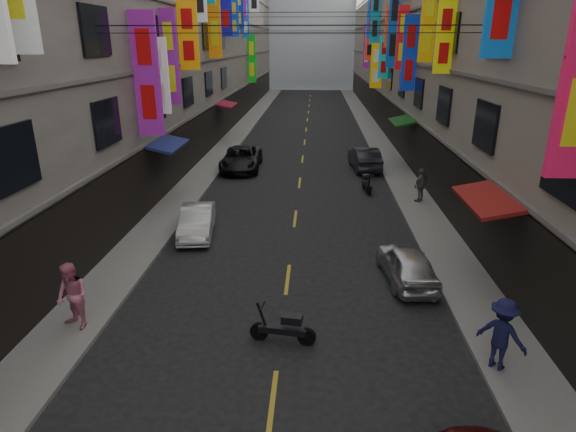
# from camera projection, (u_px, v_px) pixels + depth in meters

# --- Properties ---
(sidewalk_left) EXTENTS (2.00, 90.00, 0.12)m
(sidewalk_left) POSITION_uv_depth(u_px,v_px,m) (231.00, 141.00, 39.26)
(sidewalk_left) COLOR slate
(sidewalk_left) RESTS_ON ground
(sidewalk_right) EXTENTS (2.00, 90.00, 0.12)m
(sidewalk_right) POSITION_uv_depth(u_px,v_px,m) (379.00, 142.00, 38.62)
(sidewalk_right) COLOR slate
(sidewalk_right) RESTS_ON ground
(building_row_left) EXTENTS (10.14, 90.00, 19.00)m
(building_row_left) POSITION_uv_depth(u_px,v_px,m) (148.00, 16.00, 36.38)
(building_row_left) COLOR gray
(building_row_left) RESTS_ON ground
(building_row_right) EXTENTS (10.14, 90.00, 19.00)m
(building_row_right) POSITION_uv_depth(u_px,v_px,m) (470.00, 15.00, 35.10)
(building_row_right) COLOR gray
(building_row_right) RESTS_ON ground
(haze_block) EXTENTS (18.00, 8.00, 22.00)m
(haze_block) POSITION_uv_depth(u_px,v_px,m) (312.00, 21.00, 82.17)
(haze_block) COLOR #B2BBC6
(haze_block) RESTS_ON ground
(shop_signage) EXTENTS (14.00, 55.00, 11.84)m
(shop_signage) POSITION_uv_depth(u_px,v_px,m) (298.00, 15.00, 29.20)
(shop_signage) COLOR #0D38A1
(shop_signage) RESTS_ON ground
(street_awnings) EXTENTS (13.99, 35.20, 0.41)m
(street_awnings) POSITION_uv_depth(u_px,v_px,m) (271.00, 145.00, 22.99)
(street_awnings) COLOR #124314
(street_awnings) RESTS_ON ground
(overhead_cables) EXTENTS (14.00, 38.04, 1.24)m
(overhead_cables) POSITION_uv_depth(u_px,v_px,m) (301.00, 18.00, 24.70)
(overhead_cables) COLOR black
(overhead_cables) RESTS_ON ground
(lane_markings) EXTENTS (0.12, 80.20, 0.01)m
(lane_markings) POSITION_uv_depth(u_px,v_px,m) (304.00, 150.00, 36.15)
(lane_markings) COLOR gold
(lane_markings) RESTS_ON ground
(scooter_crossing) EXTENTS (1.80, 0.56, 1.14)m
(scooter_crossing) POSITION_uv_depth(u_px,v_px,m) (284.00, 328.00, 12.82)
(scooter_crossing) COLOR black
(scooter_crossing) RESTS_ON ground
(scooter_far_right) EXTENTS (0.55, 1.80, 1.14)m
(scooter_far_right) POSITION_uv_depth(u_px,v_px,m) (367.00, 184.00, 25.93)
(scooter_far_right) COLOR black
(scooter_far_right) RESTS_ON ground
(car_left_mid) EXTENTS (1.76, 3.83, 1.22)m
(car_left_mid) POSITION_uv_depth(u_px,v_px,m) (197.00, 221.00, 20.00)
(car_left_mid) COLOR silver
(car_left_mid) RESTS_ON ground
(car_left_far) EXTENTS (2.46, 5.11, 1.40)m
(car_left_far) POSITION_uv_depth(u_px,v_px,m) (241.00, 159.00, 30.35)
(car_left_far) COLOR black
(car_left_far) RESTS_ON ground
(car_right_mid) EXTENTS (1.84, 3.74, 1.23)m
(car_right_mid) POSITION_uv_depth(u_px,v_px,m) (407.00, 264.00, 16.12)
(car_right_mid) COLOR silver
(car_right_mid) RESTS_ON ground
(car_right_far) EXTENTS (1.90, 4.42, 1.41)m
(car_right_far) POSITION_uv_depth(u_px,v_px,m) (365.00, 158.00, 30.43)
(car_right_far) COLOR #26252D
(car_right_far) RESTS_ON ground
(pedestrian_lfar) EXTENTS (1.13, 1.02, 1.92)m
(pedestrian_lfar) POSITION_uv_depth(u_px,v_px,m) (72.00, 297.00, 13.13)
(pedestrian_lfar) COLOR pink
(pedestrian_lfar) RESTS_ON sidewalk_left
(pedestrian_rnear) EXTENTS (1.31, 1.25, 1.85)m
(pedestrian_rnear) POSITION_uv_depth(u_px,v_px,m) (502.00, 334.00, 11.50)
(pedestrian_rnear) COLOR #15153B
(pedestrian_rnear) RESTS_ON sidewalk_right
(pedestrian_rfar) EXTENTS (1.12, 1.11, 1.71)m
(pedestrian_rfar) POSITION_uv_depth(u_px,v_px,m) (421.00, 185.00, 23.78)
(pedestrian_rfar) COLOR slate
(pedestrian_rfar) RESTS_ON sidewalk_right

